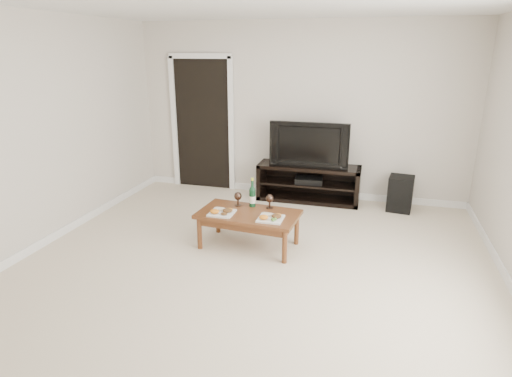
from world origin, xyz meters
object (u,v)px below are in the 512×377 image
Objects in this scene: television at (310,143)px; coffee_table at (249,230)px; media_console at (308,183)px; subwoofer at (400,193)px.

television is 1.93m from coffee_table.
media_console is 0.60m from television.
subwoofer is at bearing -2.44° from media_console.
media_console is 3.05× the size of subwoofer.
media_console is at bearing 76.87° from coffee_table.
subwoofer is at bearing 44.67° from coffee_table.
subwoofer is (1.32, -0.06, -0.63)m from television.
television reaches higher than media_console.
television is 2.31× the size of subwoofer.
coffee_table is at bearing -128.32° from subwoofer.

